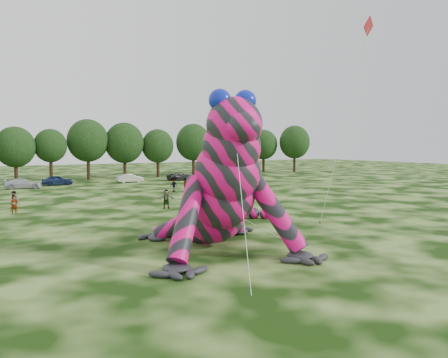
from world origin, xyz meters
TOP-DOWN VIEW (x-y plane):
  - ground at (0.00, 0.00)m, footprint 240.00×240.00m
  - inflatable_gecko at (2.05, 4.80)m, footprint 18.00×20.32m
  - flying_kite at (14.84, 3.97)m, footprint 3.30×2.61m
  - tree_8 at (-4.22, 56.99)m, footprint 6.14×5.53m
  - tree_9 at (1.06, 57.35)m, footprint 5.27×4.74m
  - tree_10 at (7.40, 58.58)m, footprint 7.09×6.38m
  - tree_11 at (13.79, 58.20)m, footprint 7.01×6.31m
  - tree_12 at (20.01, 57.74)m, footprint 5.99×5.39m
  - tree_13 at (27.13, 57.13)m, footprint 6.83×6.15m
  - tree_14 at (33.46, 58.72)m, footprint 6.82×6.14m
  - tree_15 at (38.47, 57.77)m, footprint 7.17×6.45m
  - tree_16 at (45.45, 59.37)m, footprint 6.26×5.63m
  - tree_17 at (51.95, 56.66)m, footprint 6.98×6.28m
  - car_3 at (-4.26, 46.79)m, footprint 5.09×2.57m
  - car_4 at (0.72, 49.67)m, footprint 4.62×2.32m
  - car_5 at (11.61, 48.89)m, footprint 4.25×1.58m
  - car_6 at (20.58, 48.50)m, footprint 5.06×2.41m
  - car_7 at (29.49, 49.04)m, footprint 5.13×2.76m
  - spectator_2 at (12.11, 32.73)m, footprint 1.33×1.03m
  - spectator_5 at (5.45, 19.36)m, footprint 1.79×1.04m
  - spectator_0 at (-7.39, 22.94)m, footprint 0.64×0.46m
  - spectator_3 at (13.70, 32.56)m, footprint 1.00×0.99m
  - spectator_1 at (-7.19, 24.89)m, footprint 1.15×1.11m

SIDE VIEW (x-z plane):
  - ground at x=0.00m, z-range 0.00..0.00m
  - car_5 at x=11.61m, z-range 0.00..1.39m
  - car_6 at x=20.58m, z-range 0.00..1.39m
  - car_7 at x=29.49m, z-range 0.00..1.41m
  - car_3 at x=-4.26m, z-range 0.00..1.42m
  - car_4 at x=0.72m, z-range 0.00..1.51m
  - spectator_0 at x=-7.39m, z-range 0.00..1.63m
  - spectator_3 at x=13.70m, z-range 0.00..1.69m
  - spectator_2 at x=12.11m, z-range 0.00..1.82m
  - spectator_5 at x=5.45m, z-range 0.00..1.83m
  - spectator_1 at x=-7.19m, z-range 0.00..1.86m
  - tree_9 at x=1.06m, z-range 0.00..8.68m
  - tree_8 at x=-4.22m, z-range 0.00..8.94m
  - tree_12 at x=20.01m, z-range 0.00..8.97m
  - inflatable_gecko at x=2.05m, z-range 0.00..9.00m
  - tree_16 at x=45.45m, z-range 0.00..9.37m
  - tree_14 at x=33.46m, z-range 0.00..9.40m
  - tree_15 at x=38.47m, z-range 0.00..9.63m
  - tree_11 at x=13.79m, z-range 0.00..10.07m
  - tree_13 at x=27.13m, z-range 0.00..10.13m
  - tree_17 at x=51.95m, z-range 0.00..10.30m
  - tree_10 at x=7.40m, z-range 0.00..10.50m
  - flying_kite at x=14.84m, z-range 5.98..21.49m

